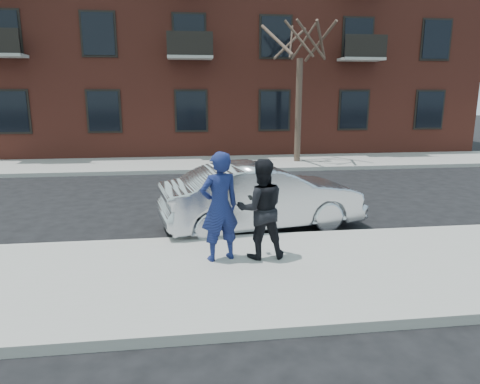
{
  "coord_description": "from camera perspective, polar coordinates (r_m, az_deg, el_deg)",
  "views": [
    {
      "loc": [
        -0.22,
        -6.61,
        2.94
      ],
      "look_at": [
        0.68,
        0.4,
        1.32
      ],
      "focal_mm": 32.0,
      "sensor_mm": 36.0,
      "label": 1
    }
  ],
  "objects": [
    {
      "name": "street_tree",
      "position": [
        18.41,
        8.12,
        20.88
      ],
      "size": [
        3.6,
        3.6,
        6.8
      ],
      "color": "#34261E",
      "rests_on": "far_sidewalk"
    },
    {
      "name": "apartment_building",
      "position": [
        24.92,
        -2.32,
        20.34
      ],
      "size": [
        24.3,
        10.3,
        12.3
      ],
      "color": "maroon",
      "rests_on": "ground"
    },
    {
      "name": "silver_sedan",
      "position": [
        9.45,
        2.98,
        -0.59
      ],
      "size": [
        4.65,
        2.34,
        1.46
      ],
      "primitive_type": "imported",
      "rotation": [
        0.0,
        0.0,
        1.76
      ],
      "color": "#B7BABF",
      "rests_on": "ground"
    },
    {
      "name": "near_sidewalk",
      "position": [
        6.98,
        -4.97,
        -11.35
      ],
      "size": [
        50.0,
        3.5,
        0.15
      ],
      "primitive_type": "cube",
      "color": "gray",
      "rests_on": "ground"
    },
    {
      "name": "man_peacoat",
      "position": [
        7.34,
        2.81,
        -2.27
      ],
      "size": [
        0.85,
        0.67,
        1.73
      ],
      "rotation": [
        0.0,
        0.0,
        3.16
      ],
      "color": "black",
      "rests_on": "near_sidewalk"
    },
    {
      "name": "far_curb",
      "position": [
        16.32,
        -6.46,
        2.74
      ],
      "size": [
        50.0,
        0.1,
        0.15
      ],
      "primitive_type": "cube",
      "color": "#999691",
      "rests_on": "ground"
    },
    {
      "name": "ground",
      "position": [
        7.24,
        -5.05,
        -11.08
      ],
      "size": [
        100.0,
        100.0,
        0.0
      ],
      "primitive_type": "plane",
      "color": "black",
      "rests_on": "ground"
    },
    {
      "name": "man_hoodie",
      "position": [
        7.21,
        -2.75,
        -1.96
      ],
      "size": [
        0.79,
        0.63,
        1.88
      ],
      "rotation": [
        0.0,
        0.0,
        3.45
      ],
      "color": "navy",
      "rests_on": "near_sidewalk"
    },
    {
      "name": "far_sidewalk",
      "position": [
        18.09,
        -6.57,
        3.74
      ],
      "size": [
        50.0,
        3.5,
        0.15
      ],
      "primitive_type": "cube",
      "color": "gray",
      "rests_on": "ground"
    },
    {
      "name": "near_curb",
      "position": [
        8.65,
        -5.5,
        -6.46
      ],
      "size": [
        50.0,
        0.1,
        0.15
      ],
      "primitive_type": "cube",
      "color": "#999691",
      "rests_on": "ground"
    }
  ]
}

